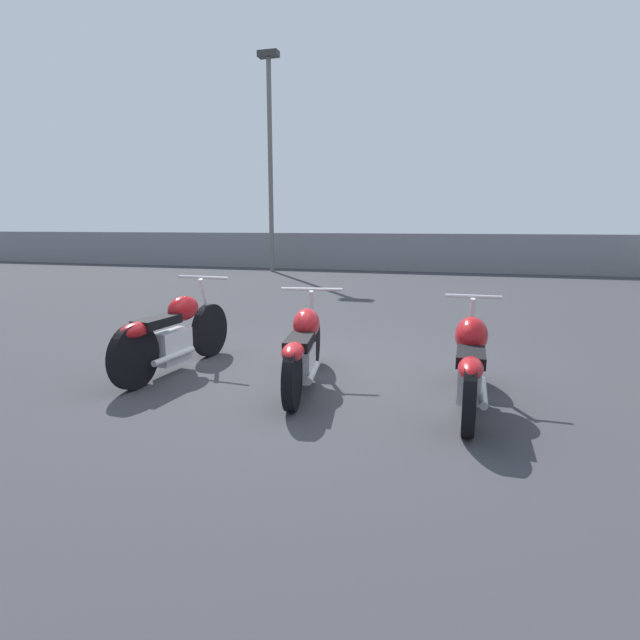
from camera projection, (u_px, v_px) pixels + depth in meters
The scene contains 6 objects.
ground_plane at pixel (323, 374), 5.65m from camera, with size 60.00×60.00×0.00m, color #38383D.
fence_back at pixel (420, 253), 17.72m from camera, with size 40.00×0.04×1.34m.
light_pole_left at pixel (270, 145), 17.20m from camera, with size 0.70×0.35×7.36m.
motorcycle_slot_0 at pixel (173, 334), 5.66m from camera, with size 0.71×2.07×1.04m.
motorcycle_slot_1 at pixel (304, 348), 5.15m from camera, with size 0.70×2.01×0.96m.
motorcycle_slot_2 at pixel (470, 363), 4.56m from camera, with size 0.55×1.97×0.97m.
Camera 1 is at (1.44, -5.24, 1.67)m, focal length 28.00 mm.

